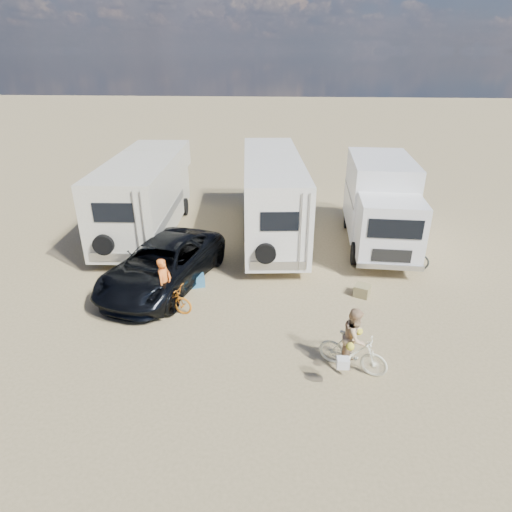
# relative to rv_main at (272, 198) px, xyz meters

# --- Properties ---
(ground) EXTENTS (140.00, 140.00, 0.00)m
(ground) POSITION_rel_rv_main_xyz_m (-0.10, -7.13, -1.67)
(ground) COLOR tan
(ground) RESTS_ON ground
(rv_main) EXTENTS (2.98, 8.59, 3.35)m
(rv_main) POSITION_rel_rv_main_xyz_m (0.00, 0.00, 0.00)
(rv_main) COLOR white
(rv_main) RESTS_ON ground
(rv_left) EXTENTS (2.83, 7.97, 3.25)m
(rv_left) POSITION_rel_rv_main_xyz_m (-5.29, -0.05, -0.05)
(rv_left) COLOR silver
(rv_left) RESTS_ON ground
(box_truck) EXTENTS (2.64, 6.19, 3.36)m
(box_truck) POSITION_rel_rv_main_xyz_m (4.29, -0.73, 0.00)
(box_truck) COLOR white
(box_truck) RESTS_ON ground
(dark_suv) EXTENTS (3.85, 5.91, 1.51)m
(dark_suv) POSITION_rel_rv_main_xyz_m (-3.47, -4.52, -0.92)
(dark_suv) COLOR black
(dark_suv) RESTS_ON ground
(bike_man) EXTENTS (1.78, 0.98, 0.89)m
(bike_man) POSITION_rel_rv_main_xyz_m (-2.97, -6.14, -1.23)
(bike_man) COLOR #C26612
(bike_man) RESTS_ON ground
(bike_woman) EXTENTS (1.77, 1.17, 1.04)m
(bike_woman) POSITION_rel_rv_main_xyz_m (2.28, -8.48, -1.16)
(bike_woman) COLOR #E7E6C4
(bike_woman) RESTS_ON ground
(rider_man) EXTENTS (0.50, 0.64, 1.56)m
(rider_man) POSITION_rel_rv_main_xyz_m (-2.97, -6.14, -0.89)
(rider_man) COLOR orange
(rider_man) RESTS_ON ground
(rider_woman) EXTENTS (0.86, 0.94, 1.56)m
(rider_woman) POSITION_rel_rv_main_xyz_m (2.28, -8.48, -0.89)
(rider_woman) COLOR tan
(rider_woman) RESTS_ON ground
(bike_parked) EXTENTS (1.96, 1.05, 0.98)m
(bike_parked) POSITION_rel_rv_main_xyz_m (4.83, -2.73, -1.19)
(bike_parked) COLOR #232624
(bike_parked) RESTS_ON ground
(cooler) EXTENTS (0.59, 0.50, 0.40)m
(cooler) POSITION_rel_rv_main_xyz_m (-2.35, -4.55, -1.47)
(cooler) COLOR teal
(cooler) RESTS_ON ground
(crate) EXTENTS (0.62, 0.62, 0.37)m
(crate) POSITION_rel_rv_main_xyz_m (3.09, -4.83, -1.49)
(crate) COLOR olive
(crate) RESTS_ON ground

